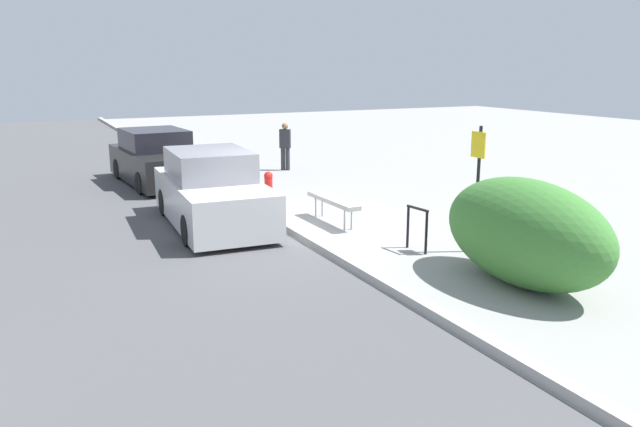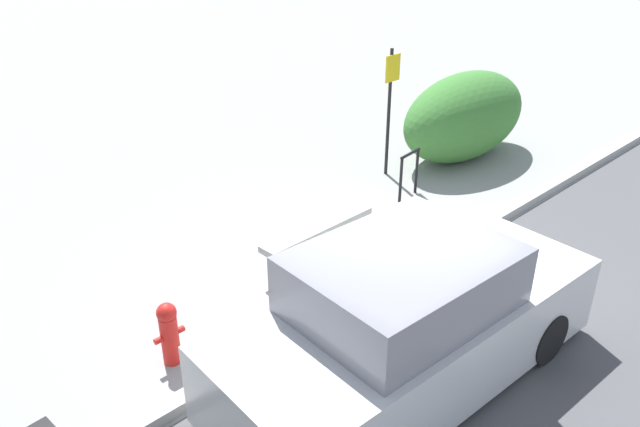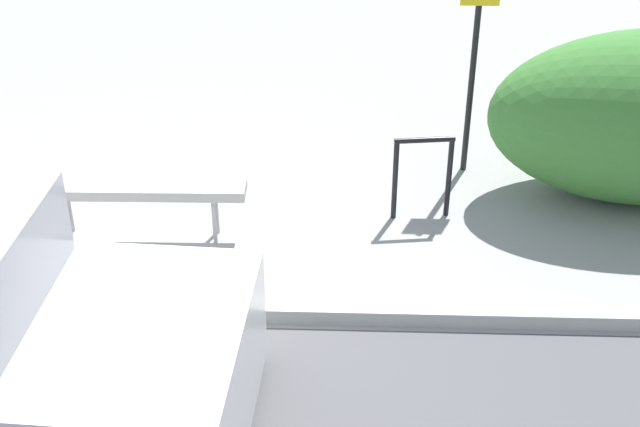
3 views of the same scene
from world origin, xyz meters
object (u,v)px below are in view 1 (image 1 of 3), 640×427
at_px(bike_rack, 417,224).
at_px(fire_hydrant, 269,186).
at_px(pedestrian, 285,145).
at_px(sign_post, 478,177).
at_px(parked_car_near, 212,193).
at_px(bench, 333,201).
at_px(parked_car_far, 157,160).

bearing_deg(bike_rack, fire_hydrant, -170.28).
bearing_deg(bike_rack, pedestrian, 171.68).
height_order(sign_post, pedestrian, sign_post).
bearing_deg(parked_car_near, bench, 70.64).
bearing_deg(sign_post, parked_car_near, -137.00).
bearing_deg(fire_hydrant, bike_rack, 9.72).
height_order(bike_rack, parked_car_near, parked_car_near).
bearing_deg(sign_post, parked_car_far, -158.21).
distance_m(fire_hydrant, parked_car_far, 4.24).
bearing_deg(sign_post, fire_hydrant, -162.37).
xyz_separation_m(pedestrian, parked_car_far, (0.52, -4.23, -0.13)).
xyz_separation_m(bike_rack, fire_hydrant, (-5.16, -0.88, -0.09)).
xyz_separation_m(fire_hydrant, parked_car_far, (-3.75, -1.96, 0.28)).
bearing_deg(sign_post, bench, -155.86).
bearing_deg(pedestrian, sign_post, 122.29).
distance_m(sign_post, parked_car_near, 5.52).
distance_m(sign_post, fire_hydrant, 6.02).
xyz_separation_m(bench, fire_hydrant, (-2.64, -0.45, -0.08)).
relative_size(pedestrian, parked_car_near, 0.35).
bearing_deg(bench, pedestrian, 164.31).
bearing_deg(bench, parked_car_far, -160.31).
bearing_deg(fire_hydrant, bench, 9.59).
distance_m(bike_rack, pedestrian, 9.54).
distance_m(parked_car_near, parked_car_far, 5.41).
height_order(bench, pedestrian, pedestrian).
xyz_separation_m(sign_post, parked_car_far, (-9.42, -3.76, -0.70)).
distance_m(bench, bike_rack, 2.56).
bearing_deg(bench, fire_hydrant, -171.38).
xyz_separation_m(sign_post, parked_car_near, (-4.00, -3.73, -0.68)).
xyz_separation_m(bench, parked_car_far, (-6.40, -2.41, 0.20)).
distance_m(sign_post, pedestrian, 9.96).
bearing_deg(bench, sign_post, 23.18).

